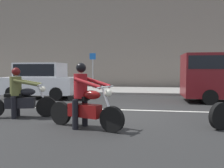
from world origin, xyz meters
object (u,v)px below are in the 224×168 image
Objects in this scene: motorcycle_with_rider_crimson at (84,102)px; street_sign_post at (93,67)px; motorcycle_with_rider_olive at (20,97)px; parked_hatchback_white at (41,80)px.

street_sign_post is (-2.32, 10.54, 0.99)m from motorcycle_with_rider_crimson.
motorcycle_with_rider_olive is (-2.31, 0.98, -0.04)m from motorcycle_with_rider_crimson.
street_sign_post is at bearing 90.06° from motorcycle_with_rider_olive.
street_sign_post is at bearing 73.47° from parked_hatchback_white.
parked_hatchback_white is (-3.81, 5.53, 0.26)m from motorcycle_with_rider_crimson.
motorcycle_with_rider_crimson is 0.58× the size of parked_hatchback_white.
street_sign_post reaches higher than motorcycle_with_rider_olive.
motorcycle_with_rider_olive is 0.85× the size of street_sign_post.
motorcycle_with_rider_crimson is at bearing -77.57° from street_sign_post.
street_sign_post is (1.49, 5.01, 0.73)m from parked_hatchback_white.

